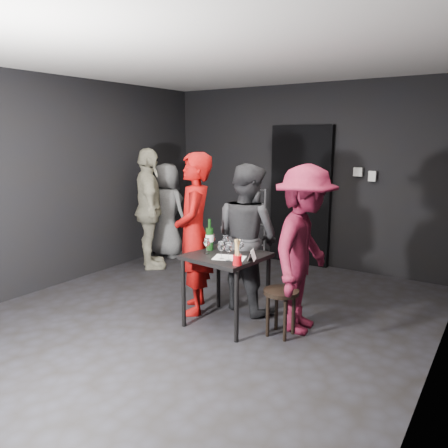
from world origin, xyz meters
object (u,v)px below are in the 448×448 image
Objects in this scene: wine_bottle at (210,238)px; breadstick_cup at (237,253)px; bystander_cream at (149,198)px; server_red at (194,219)px; stool at (281,299)px; man_maroon at (304,240)px; bystander_grey at (167,210)px; hand_truck at (254,245)px; tasting_table at (227,263)px; woman_black at (247,230)px.

breadstick_cup is at bearing -29.97° from wine_bottle.
wine_bottle is (1.79, -0.99, -0.17)m from bystander_cream.
bystander_cream is (-1.55, 0.95, 0.00)m from server_red.
stool is at bearing 44.74° from breadstick_cup.
breadstick_cup is (-0.43, -0.56, -0.07)m from man_maroon.
wine_bottle is at bearing -166.57° from bystander_cream.
bystander_grey is at bearing -165.44° from server_red.
man_maroon is at bearing 52.26° from breadstick_cup.
hand_truck is 1.52m from bystander_grey.
tasting_table is 0.36× the size of server_red.
hand_truck is 2.57m from tasting_table.
man_maroon is 7.10× the size of breadstick_cup.
breadstick_cup is (2.33, -1.30, -0.18)m from bystander_cream.
bystander_cream is 7.95× the size of breadstick_cup.
woman_black is at bearing -51.74° from hand_truck.
bystander_cream is (-1.99, 0.56, 0.14)m from woman_black.
man_maroon reaches higher than stool.
tasting_table is at bearing -55.88° from hand_truck.
tasting_table is (0.99, -2.33, 0.44)m from hand_truck.
server_red reaches higher than man_maroon.
woman_black reaches higher than breadstick_cup.
stool is (0.61, 0.05, -0.28)m from tasting_table.
stool is 0.66m from breadstick_cup.
breadstick_cup is at bearing -135.26° from stool.
woman_black is at bearing 146.13° from stool.
stool is 0.26× the size of woman_black.
stool is 0.22× the size of server_red.
bystander_cream reaches higher than woman_black.
bystander_grey is 5.83× the size of breadstick_cup.
server_red reaches higher than wine_bottle.
wine_bottle is at bearing 169.43° from tasting_table.
man_maroon is (0.72, 0.29, 0.29)m from tasting_table.
bystander_grey is (-1.76, 1.58, -0.28)m from server_red.
server_red is at bearing 177.60° from stool.
woman_black is 6.86× the size of breadstick_cup.
woman_black is 1.18× the size of bystander_grey.
server_red is (-0.48, 0.09, 0.40)m from tasting_table.
server_red is 1.00× the size of bystander_cream.
bystander_grey is at bearing 143.30° from tasting_table.
man_maroon is at bearing 64.52° from stool.
man_maroon reaches higher than woman_black.
man_maroon is (0.12, 0.25, 0.56)m from stool.
bystander_cream reaches higher than stool.
hand_truck is at bearing 34.68° from man_maroon.
wine_bottle is at bearing -60.85° from hand_truck.
tasting_table is 0.36× the size of bystander_cream.
hand_truck is 2.77m from man_maroon.
man_maroon is at bearing 179.62° from woman_black.
man_maroon is 3.28m from bystander_grey.
bystander_grey is (-2.21, 1.19, -0.14)m from woman_black.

